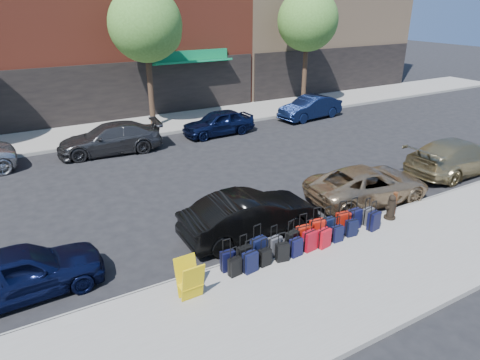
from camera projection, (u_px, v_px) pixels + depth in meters
ground at (225, 191)px, 16.25m from camera, size 120.00×120.00×0.00m
sidewalk_near at (344, 278)px, 11.03m from camera, size 60.00×4.00×0.15m
sidewalk_far at (142, 126)px, 24.21m from camera, size 60.00×4.00×0.15m
curb_near at (296, 242)px, 12.65m from camera, size 60.00×0.08×0.15m
curb_far at (154, 135)px, 22.60m from camera, size 60.00×0.08×0.15m
tree_center at (148, 27)px, 22.03m from camera, size 3.80×3.80×7.27m
tree_right at (309, 22)px, 26.85m from camera, size 3.80×3.80×7.27m
suitcase_front_0 at (228, 261)px, 11.11m from camera, size 0.38×0.22×0.90m
suitcase_front_1 at (245, 256)px, 11.33m from camera, size 0.38×0.23×0.90m
suitcase_front_2 at (259, 249)px, 11.58m from camera, size 0.46×0.29×1.03m
suitcase_front_3 at (275, 246)px, 11.77m from camera, size 0.40×0.25×0.91m
suitcase_front_4 at (292, 241)px, 12.00m from camera, size 0.42×0.28×0.93m
suitcase_front_5 at (303, 236)px, 12.22m from camera, size 0.43×0.26×1.00m
suitcase_front_6 at (317, 230)px, 12.50m from camera, size 0.46×0.29×1.04m
suitcase_front_7 at (328, 227)px, 12.70m from camera, size 0.40×0.22×0.97m
suitcase_front_8 at (343, 222)px, 12.97m from camera, size 0.44×0.28×1.00m
suitcase_front_9 at (354, 219)px, 13.15m from camera, size 0.44×0.26×1.02m
suitcase_front_10 at (368, 216)px, 13.43m from camera, size 0.39×0.25×0.87m
suitcase_back_0 at (235, 267)px, 10.93m from camera, size 0.35×0.23×0.79m
suitcase_back_1 at (250, 262)px, 11.06m from camera, size 0.41×0.27×0.91m
suitcase_back_2 at (265, 257)px, 11.34m from camera, size 0.34×0.21×0.77m
suitcase_back_3 at (282, 252)px, 11.53m from camera, size 0.38×0.26×0.84m
suitcase_back_4 at (296, 247)px, 11.75m from camera, size 0.37×0.24×0.84m
suitcase_back_5 at (310, 241)px, 12.01m from camera, size 0.42×0.27×0.94m
suitcase_back_6 at (324, 238)px, 12.17m from camera, size 0.41×0.28×0.91m
suitcase_back_7 at (337, 234)px, 12.47m from camera, size 0.33×0.20×0.78m
suitcase_back_8 at (351, 228)px, 12.76m from camera, size 0.37×0.24×0.82m
suitcase_back_10 at (374, 221)px, 13.10m from camera, size 0.42×0.29×0.94m
fire_hydrant at (391, 208)px, 13.74m from camera, size 0.41×0.37×0.83m
bollard at (394, 204)px, 13.89m from camera, size 0.15×0.15×0.82m
display_rack at (190, 280)px, 10.03m from camera, size 0.56×0.61×0.98m
car_near_0 at (19, 272)px, 10.24m from camera, size 3.94×1.68×1.33m
car_near_1 at (250, 215)px, 12.87m from camera, size 4.27×1.54×1.40m
car_near_2 at (368, 184)px, 15.21m from camera, size 4.74×2.61×1.26m
car_near_3 at (457, 156)px, 17.67m from camera, size 4.98×2.07×1.44m
car_far_1 at (110, 138)px, 20.05m from camera, size 4.94×2.41×1.38m
car_far_2 at (218, 123)px, 22.76m from camera, size 3.92×1.66×1.32m
car_far_3 at (310, 107)px, 25.86m from camera, size 4.29×1.91×1.37m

